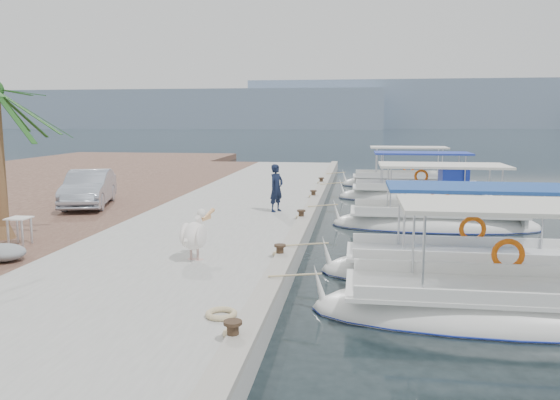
% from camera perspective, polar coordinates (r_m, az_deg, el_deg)
% --- Properties ---
extents(ground, '(400.00, 400.00, 0.00)m').
position_cam_1_polar(ground, '(16.55, 2.90, -4.75)').
color(ground, black).
rests_on(ground, ground).
extents(concrete_quay, '(6.00, 40.00, 0.50)m').
position_cam_1_polar(concrete_quay, '(21.79, -3.78, -0.86)').
color(concrete_quay, '#9A9994').
rests_on(concrete_quay, ground).
extents(quay_curb, '(0.44, 40.00, 0.12)m').
position_cam_1_polar(quay_curb, '(21.36, 3.53, -0.21)').
color(quay_curb, gray).
rests_on(quay_curb, concrete_quay).
extents(cobblestone_strip, '(4.00, 40.00, 0.50)m').
position_cam_1_polar(cobblestone_strip, '(23.33, -15.89, -0.55)').
color(cobblestone_strip, '#51342B').
rests_on(cobblestone_strip, ground).
extents(distant_hills, '(330.00, 60.00, 18.00)m').
position_cam_1_polar(distant_hills, '(219.39, 15.62, 9.21)').
color(distant_hills, '#7588A1').
rests_on(distant_hills, ground).
extents(fishing_caique_a, '(7.39, 2.36, 2.83)m').
position_cam_1_polar(fishing_caique_a, '(11.47, 22.42, -10.82)').
color(fishing_caique_a, white).
rests_on(fishing_caique_a, ground).
extents(fishing_caique_b, '(7.01, 2.14, 2.83)m').
position_cam_1_polar(fishing_caique_b, '(13.96, 18.90, -7.20)').
color(fishing_caique_b, white).
rests_on(fishing_caique_b, ground).
extents(fishing_caique_c, '(7.19, 2.35, 2.83)m').
position_cam_1_polar(fishing_caique_c, '(19.90, 15.87, -2.44)').
color(fishing_caique_c, white).
rests_on(fishing_caique_c, ground).
extents(fishing_caique_d, '(7.35, 2.19, 2.83)m').
position_cam_1_polar(fishing_caique_d, '(26.59, 14.32, 0.46)').
color(fishing_caique_d, white).
rests_on(fishing_caique_d, ground).
extents(fishing_caique_e, '(7.04, 2.13, 2.83)m').
position_cam_1_polar(fishing_caique_e, '(31.62, 12.85, 1.64)').
color(fishing_caique_e, white).
rests_on(fishing_caique_e, ground).
extents(mooring_bollards, '(0.28, 20.28, 0.33)m').
position_cam_1_polar(mooring_bollards, '(17.90, 2.23, -1.47)').
color(mooring_bollards, black).
rests_on(mooring_bollards, concrete_quay).
extents(pelican, '(0.65, 1.50, 1.16)m').
position_cam_1_polar(pelican, '(12.97, -8.91, -3.59)').
color(pelican, tan).
rests_on(pelican, concrete_quay).
extents(fisherman, '(0.67, 0.74, 1.69)m').
position_cam_1_polar(fisherman, '(19.38, -0.38, 1.26)').
color(fisherman, black).
rests_on(fisherman, concrete_quay).
extents(parked_car, '(2.54, 4.37, 1.36)m').
position_cam_1_polar(parked_car, '(21.81, -19.36, 1.15)').
color(parked_car, '#A8B0C0').
rests_on(parked_car, cobblestone_strip).
extents(tarp_bundle, '(1.10, 0.90, 0.40)m').
position_cam_1_polar(tarp_bundle, '(14.32, -27.04, -4.91)').
color(tarp_bundle, gray).
rests_on(tarp_bundle, cobblestone_strip).
extents(folding_table, '(0.55, 0.55, 0.73)m').
position_cam_1_polar(folding_table, '(15.86, -25.59, -2.40)').
color(folding_table, silver).
rests_on(folding_table, cobblestone_strip).
extents(rope_coil, '(0.54, 0.54, 0.10)m').
position_cam_1_polar(rope_coil, '(9.40, -6.16, -11.73)').
color(rope_coil, '#C6B284').
rests_on(rope_coil, concrete_quay).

